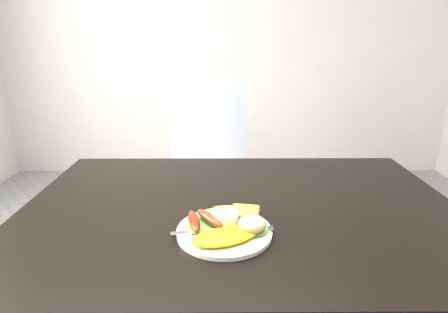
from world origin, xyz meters
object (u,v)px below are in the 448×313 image
dining_table (241,212)px  plate (224,231)px  person (169,146)px  dining_chair (208,180)px

dining_table → plate: bearing=-107.6°
dining_table → person: bearing=111.1°
dining_chair → plate: 1.10m
dining_chair → plate: bearing=-96.3°
plate → dining_chair: bearing=94.5°
person → plate: 1.04m
dining_table → plate: size_ratio=5.34×
dining_chair → dining_table: bearing=-92.6°
dining_chair → person: (-0.20, -0.05, 0.22)m
dining_chair → plate: (0.08, -1.05, 0.31)m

